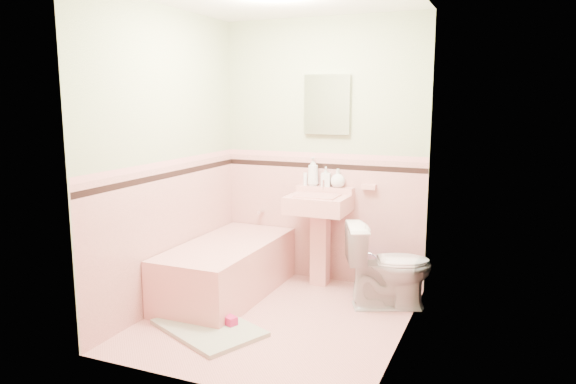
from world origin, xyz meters
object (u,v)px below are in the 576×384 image
at_px(soap_bottle_mid, 326,177).
at_px(soap_bottle_right, 338,178).
at_px(soap_bottle_left, 313,171).
at_px(sink, 318,241).
at_px(bathtub, 227,271).
at_px(bucket, 368,277).
at_px(toilet, 389,266).
at_px(shoe, 228,319).
at_px(medicine_cabinet, 327,105).

bearing_deg(soap_bottle_mid, soap_bottle_right, 0.00).
xyz_separation_m(soap_bottle_left, soap_bottle_right, (0.25, 0.00, -0.05)).
height_order(sink, soap_bottle_mid, soap_bottle_mid).
bearing_deg(bathtub, sink, 37.93).
bearing_deg(bucket, toilet, -52.58).
height_order(soap_bottle_right, shoe, soap_bottle_right).
bearing_deg(bathtub, soap_bottle_mid, 45.96).
distance_m(bathtub, bucket, 1.30).
distance_m(sink, bucket, 0.57).
xyz_separation_m(sink, soap_bottle_right, (0.13, 0.18, 0.58)).
distance_m(toilet, bucket, 0.50).
height_order(bathtub, soap_bottle_left, soap_bottle_left).
xyz_separation_m(toilet, bucket, (-0.26, 0.34, -0.25)).
bearing_deg(medicine_cabinet, sink, -90.00).
relative_size(medicine_cabinet, toilet, 0.76).
distance_m(sink, soap_bottle_right, 0.62).
relative_size(sink, soap_bottle_mid, 4.63).
bearing_deg(soap_bottle_mid, bathtub, -134.04).
relative_size(bathtub, toilet, 2.07).
bearing_deg(soap_bottle_right, sink, -125.08).
bearing_deg(toilet, soap_bottle_left, 39.82).
xyz_separation_m(bathtub, soap_bottle_mid, (0.69, 0.71, 0.80)).
height_order(bathtub, medicine_cabinet, medicine_cabinet).
bearing_deg(sink, soap_bottle_left, 124.11).
bearing_deg(shoe, soap_bottle_left, 105.05).
xyz_separation_m(bathtub, sink, (0.68, 0.53, 0.21)).
distance_m(medicine_cabinet, bucket, 1.65).
relative_size(soap_bottle_left, bucket, 1.18).
bearing_deg(bucket, medicine_cabinet, 165.56).
bearing_deg(soap_bottle_left, medicine_cabinet, 13.82).
xyz_separation_m(medicine_cabinet, soap_bottle_left, (-0.12, -0.03, -0.63)).
height_order(medicine_cabinet, toilet, medicine_cabinet).
distance_m(sink, soap_bottle_left, 0.67).
relative_size(medicine_cabinet, soap_bottle_left, 2.02).
distance_m(medicine_cabinet, shoe, 2.15).
xyz_separation_m(soap_bottle_left, toilet, (0.84, -0.43, -0.71)).
bearing_deg(sink, medicine_cabinet, 90.00).
bearing_deg(sink, toilet, -19.13).
xyz_separation_m(sink, soap_bottle_mid, (0.01, 0.18, 0.59)).
distance_m(soap_bottle_mid, toilet, 1.07).
relative_size(sink, soap_bottle_left, 3.18).
distance_m(bathtub, shoe, 0.73).
xyz_separation_m(medicine_cabinet, soap_bottle_mid, (0.01, -0.03, -0.67)).
bearing_deg(bathtub, soap_bottle_right, 41.36).
xyz_separation_m(bathtub, bucket, (1.14, 0.62, -0.11)).
height_order(bathtub, toilet, toilet).
height_order(sink, bucket, sink).
distance_m(soap_bottle_mid, soap_bottle_right, 0.12).
distance_m(soap_bottle_left, toilet, 1.18).
relative_size(soap_bottle_mid, shoe, 1.17).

